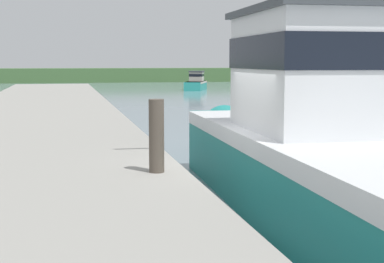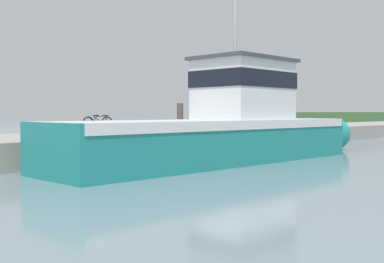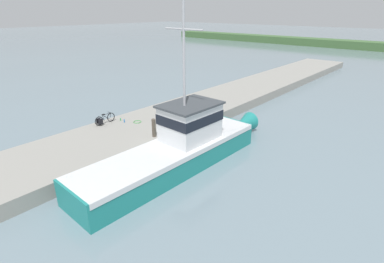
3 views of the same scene
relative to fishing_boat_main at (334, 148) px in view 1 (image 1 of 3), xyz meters
name	(u,v)px [view 1 (image 1 of 3)]	position (x,y,z in m)	size (l,w,h in m)	color
ground_plane	(249,211)	(-1.18, 0.91, -1.26)	(320.00, 320.00, 0.00)	gray
dock_pier	(11,199)	(-5.32, 0.91, -0.83)	(5.84, 80.00, 0.86)	gray
far_shoreline	(304,74)	(28.82, 68.90, -0.36)	(180.00, 5.00, 1.81)	#426638
fishing_boat_main	(334,148)	(0.00, 0.00, 0.00)	(3.30, 14.60, 9.11)	teal
boat_white_moored	(196,83)	(7.96, 45.74, -0.59)	(3.17, 5.87, 1.80)	teal
mooring_post	(157,136)	(-2.93, 0.56, 0.21)	(0.26, 0.26, 1.23)	#51473D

